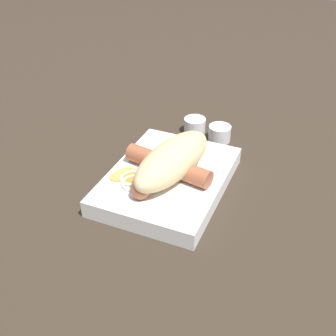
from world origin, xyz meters
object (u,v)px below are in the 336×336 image
at_px(sausage, 168,166).
at_px(bread_roll, 172,160).
at_px(food_tray, 168,180).
at_px(condiment_cup_near, 220,134).
at_px(condiment_cup_far, 195,126).

bearing_deg(sausage, bread_roll, 94.78).
distance_m(food_tray, condiment_cup_near, 0.19).
bearing_deg(condiment_cup_near, condiment_cup_far, -100.32).
xyz_separation_m(bread_roll, condiment_cup_near, (-0.18, 0.03, -0.04)).
xyz_separation_m(bread_roll, condiment_cup_far, (-0.19, -0.03, -0.04)).
relative_size(food_tray, condiment_cup_far, 5.58).
distance_m(sausage, condiment_cup_far, 0.20).
xyz_separation_m(condiment_cup_near, condiment_cup_far, (-0.01, -0.06, 0.00)).
xyz_separation_m(sausage, condiment_cup_near, (-0.18, 0.03, -0.03)).
height_order(food_tray, sausage, sausage).
relative_size(bread_roll, condiment_cup_far, 4.49).
bearing_deg(food_tray, bread_roll, 88.23).
height_order(food_tray, condiment_cup_near, condiment_cup_near).
bearing_deg(condiment_cup_far, sausage, 7.11).
height_order(condiment_cup_near, condiment_cup_far, same).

